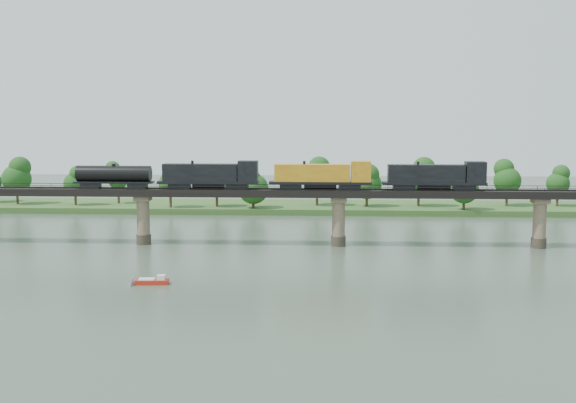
{
  "coord_description": "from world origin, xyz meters",
  "views": [
    {
      "loc": [
        -2.55,
        -114.6,
        26.51
      ],
      "look_at": [
        -10.24,
        30.0,
        9.0
      ],
      "focal_mm": 45.0,
      "sensor_mm": 36.0,
      "label": 1
    }
  ],
  "objects": [
    {
      "name": "far_treeline",
      "position": [
        -8.21,
        80.52,
        8.83
      ],
      "size": [
        289.06,
        17.54,
        13.6
      ],
      "color": "#382619",
      "rests_on": "far_bank"
    },
    {
      "name": "bridge",
      "position": [
        0.0,
        30.0,
        5.46
      ],
      "size": [
        236.0,
        30.0,
        11.5
      ],
      "color": "#473A2D",
      "rests_on": "ground"
    },
    {
      "name": "bridge_superstructure",
      "position": [
        0.0,
        30.0,
        11.79
      ],
      "size": [
        220.0,
        4.9,
        0.75
      ],
      "color": "black",
      "rests_on": "bridge"
    },
    {
      "name": "motorboat",
      "position": [
        -29.71,
        -4.9,
        0.49
      ],
      "size": [
        5.26,
        2.22,
        1.44
      ],
      "rotation": [
        0.0,
        0.0,
        0.07
      ],
      "color": "#B32414",
      "rests_on": "ground"
    },
    {
      "name": "far_bank",
      "position": [
        0.0,
        85.0,
        0.8
      ],
      "size": [
        300.0,
        24.0,
        1.6
      ],
      "primitive_type": "cube",
      "color": "#2F5321",
      "rests_on": "ground"
    },
    {
      "name": "ground",
      "position": [
        0.0,
        0.0,
        0.0
      ],
      "size": [
        400.0,
        400.0,
        0.0
      ],
      "primitive_type": "plane",
      "color": "#364537",
      "rests_on": "ground"
    },
    {
      "name": "freight_train",
      "position": [
        -11.11,
        30.0,
        14.23
      ],
      "size": [
        83.17,
        3.24,
        5.72
      ],
      "color": "black",
      "rests_on": "bridge"
    }
  ]
}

